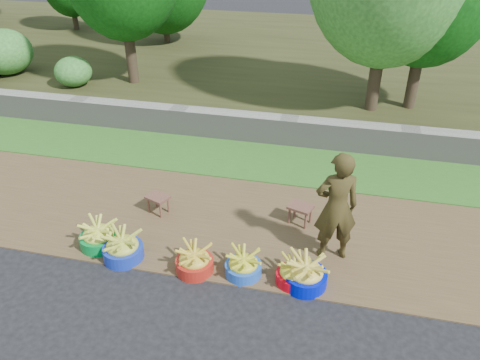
% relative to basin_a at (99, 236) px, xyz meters
% --- Properties ---
extents(ground_plane, '(120.00, 120.00, 0.00)m').
position_rel_basin_a_xyz_m(ground_plane, '(2.08, -0.34, -0.18)').
color(ground_plane, black).
rests_on(ground_plane, ground).
extents(dirt_shoulder, '(80.00, 2.50, 0.02)m').
position_rel_basin_a_xyz_m(dirt_shoulder, '(2.08, 0.91, -0.17)').
color(dirt_shoulder, brown).
rests_on(dirt_shoulder, ground).
extents(grass_verge, '(80.00, 1.50, 0.04)m').
position_rel_basin_a_xyz_m(grass_verge, '(2.08, 2.91, -0.16)').
color(grass_verge, '#336F23').
rests_on(grass_verge, ground).
extents(retaining_wall, '(80.00, 0.35, 0.55)m').
position_rel_basin_a_xyz_m(retaining_wall, '(2.08, 3.76, 0.10)').
color(retaining_wall, gray).
rests_on(retaining_wall, ground).
extents(earth_bank, '(80.00, 10.00, 0.50)m').
position_rel_basin_a_xyz_m(earth_bank, '(2.08, 8.66, 0.07)').
color(earth_bank, '#343618').
rests_on(earth_bank, ground).
extents(basin_a, '(0.52, 0.52, 0.39)m').
position_rel_basin_a_xyz_m(basin_a, '(0.00, 0.00, 0.00)').
color(basin_a, '#047F31').
rests_on(basin_a, ground).
extents(basin_b, '(0.54, 0.54, 0.40)m').
position_rel_basin_a_xyz_m(basin_b, '(0.43, -0.16, 0.00)').
color(basin_b, '#1630AF').
rests_on(basin_b, ground).
extents(basin_c, '(0.49, 0.49, 0.37)m').
position_rel_basin_a_xyz_m(basin_c, '(1.43, -0.18, -0.01)').
color(basin_c, '#A92116').
rests_on(basin_c, ground).
extents(basin_d, '(0.47, 0.47, 0.35)m').
position_rel_basin_a_xyz_m(basin_d, '(2.05, -0.11, -0.02)').
color(basin_d, blue).
rests_on(basin_d, ground).
extents(basin_e, '(0.45, 0.45, 0.34)m').
position_rel_basin_a_xyz_m(basin_e, '(2.70, -0.11, -0.02)').
color(basin_e, red).
rests_on(basin_e, ground).
extents(basin_f, '(0.54, 0.54, 0.40)m').
position_rel_basin_a_xyz_m(basin_f, '(2.84, -0.12, 0.00)').
color(basin_f, '#000FCE').
rests_on(basin_f, ground).
extents(stool_left, '(0.39, 0.35, 0.29)m').
position_rel_basin_a_xyz_m(stool_left, '(0.50, 0.94, 0.07)').
color(stool_left, brown).
rests_on(stool_left, dirt_shoulder).
extents(stool_right, '(0.40, 0.35, 0.30)m').
position_rel_basin_a_xyz_m(stool_right, '(2.62, 1.15, 0.08)').
color(stool_right, brown).
rests_on(stool_right, dirt_shoulder).
extents(vendor_woman, '(0.64, 0.52, 1.54)m').
position_rel_basin_a_xyz_m(vendor_woman, '(3.11, 0.51, 0.61)').
color(vendor_woman, black).
rests_on(vendor_woman, dirt_shoulder).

